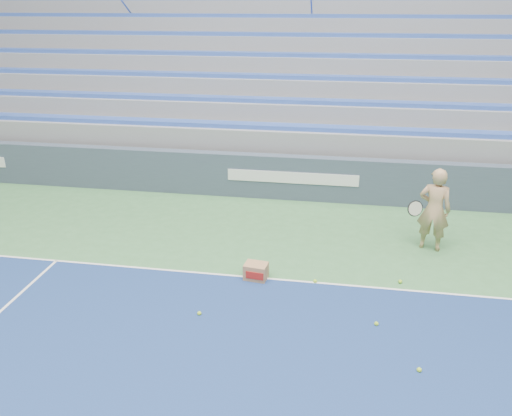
# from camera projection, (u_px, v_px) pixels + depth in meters

# --- Properties ---
(sponsor_barrier) EXTENTS (30.00, 0.32, 1.10)m
(sponsor_barrier) POSITION_uv_depth(u_px,v_px,m) (293.00, 178.00, 12.30)
(sponsor_barrier) COLOR #394657
(sponsor_barrier) RESTS_ON ground
(bleachers) EXTENTS (31.00, 9.15, 7.30)m
(bleachers) POSITION_uv_depth(u_px,v_px,m) (310.00, 72.00, 16.82)
(bleachers) COLOR gray
(bleachers) RESTS_ON ground
(tennis_player) EXTENTS (0.96, 0.90, 1.68)m
(tennis_player) POSITION_uv_depth(u_px,v_px,m) (434.00, 210.00, 9.67)
(tennis_player) COLOR tan
(tennis_player) RESTS_ON ground
(ball_box) EXTENTS (0.43, 0.35, 0.30)m
(ball_box) POSITION_uv_depth(u_px,v_px,m) (256.00, 271.00, 8.84)
(ball_box) COLOR #A0734D
(ball_box) RESTS_ON ground
(tennis_ball_0) EXTENTS (0.07, 0.07, 0.07)m
(tennis_ball_0) POSITION_uv_depth(u_px,v_px,m) (419.00, 370.00, 6.65)
(tennis_ball_0) COLOR #ACDE2D
(tennis_ball_0) RESTS_ON ground
(tennis_ball_1) EXTENTS (0.07, 0.07, 0.07)m
(tennis_ball_1) POSITION_uv_depth(u_px,v_px,m) (376.00, 324.00, 7.60)
(tennis_ball_1) COLOR #ACDE2D
(tennis_ball_1) RESTS_ON ground
(tennis_ball_2) EXTENTS (0.07, 0.07, 0.07)m
(tennis_ball_2) POSITION_uv_depth(u_px,v_px,m) (400.00, 281.00, 8.74)
(tennis_ball_2) COLOR #ACDE2D
(tennis_ball_2) RESTS_ON ground
(tennis_ball_3) EXTENTS (0.07, 0.07, 0.07)m
(tennis_ball_3) POSITION_uv_depth(u_px,v_px,m) (315.00, 281.00, 8.75)
(tennis_ball_3) COLOR #ACDE2D
(tennis_ball_3) RESTS_ON ground
(tennis_ball_4) EXTENTS (0.07, 0.07, 0.07)m
(tennis_ball_4) POSITION_uv_depth(u_px,v_px,m) (199.00, 313.00, 7.85)
(tennis_ball_4) COLOR #ACDE2D
(tennis_ball_4) RESTS_ON ground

